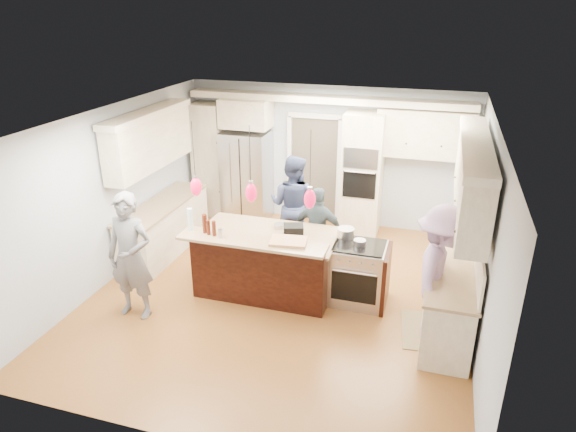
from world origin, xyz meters
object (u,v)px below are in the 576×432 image
refrigerator (247,176)px  person_far_left (293,205)px  kitchen_island (267,261)px  person_bar_end (130,256)px  island_range (360,274)px

refrigerator → person_far_left: refrigerator is taller
kitchen_island → person_bar_end: person_bar_end is taller
person_far_left → refrigerator: bearing=-35.1°
person_bar_end → island_range: bearing=22.5°
refrigerator → person_bar_end: bearing=-94.1°
kitchen_island → island_range: (1.41, 0.08, -0.03)m
island_range → person_far_left: bearing=136.9°
island_range → person_bar_end: size_ratio=0.50×
refrigerator → island_range: 3.71m
island_range → person_far_left: (-1.41, 1.32, 0.43)m
person_bar_end → refrigerator: bearing=85.7°
kitchen_island → person_far_left: (0.00, 1.39, 0.40)m
island_range → person_far_left: size_ratio=0.52×
refrigerator → kitchen_island: 2.91m
refrigerator → kitchen_island: size_ratio=0.86×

